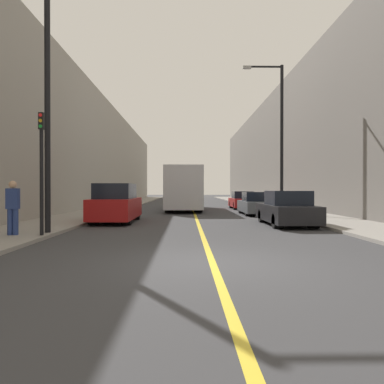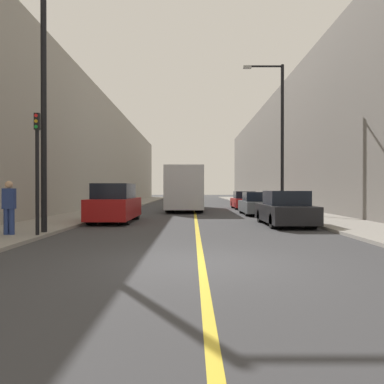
% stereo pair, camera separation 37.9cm
% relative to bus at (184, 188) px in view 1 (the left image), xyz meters
% --- Properties ---
extents(ground_plane, '(200.00, 200.00, 0.00)m').
position_rel_bus_xyz_m(ground_plane, '(0.73, -21.14, -1.71)').
color(ground_plane, '#38383A').
extents(sidewalk_left, '(3.15, 72.00, 0.12)m').
position_rel_bus_xyz_m(sidewalk_left, '(-5.92, 8.86, -1.65)').
color(sidewalk_left, gray).
rests_on(sidewalk_left, ground).
extents(sidewalk_right, '(3.15, 72.00, 0.12)m').
position_rel_bus_xyz_m(sidewalk_right, '(7.38, 8.86, -1.65)').
color(sidewalk_right, gray).
rests_on(sidewalk_right, ground).
extents(building_row_left, '(4.00, 72.00, 10.37)m').
position_rel_bus_xyz_m(building_row_left, '(-9.50, 8.86, 3.48)').
color(building_row_left, gray).
rests_on(building_row_left, ground).
extents(building_row_right, '(4.00, 72.00, 11.54)m').
position_rel_bus_xyz_m(building_row_right, '(10.96, 8.86, 4.07)').
color(building_row_right, '#66605B').
rests_on(building_row_right, ground).
extents(road_center_line, '(0.16, 72.00, 0.01)m').
position_rel_bus_xyz_m(road_center_line, '(0.73, 8.86, -1.70)').
color(road_center_line, gold).
rests_on(road_center_line, ground).
extents(bus, '(2.60, 10.88, 3.19)m').
position_rel_bus_xyz_m(bus, '(0.00, 0.00, 0.00)').
color(bus, silver).
rests_on(bus, ground).
extents(parked_suv_left, '(1.90, 4.92, 1.88)m').
position_rel_bus_xyz_m(parked_suv_left, '(-3.25, -10.93, -0.83)').
color(parked_suv_left, maroon).
rests_on(parked_suv_left, ground).
extents(car_right_near, '(1.87, 4.65, 1.55)m').
position_rel_bus_xyz_m(car_right_near, '(4.66, -12.60, -1.01)').
color(car_right_near, black).
rests_on(car_right_near, ground).
extents(car_right_mid, '(1.79, 4.34, 1.44)m').
position_rel_bus_xyz_m(car_right_mid, '(4.60, -5.70, -1.05)').
color(car_right_mid, '#51565B').
rests_on(car_right_mid, ground).
extents(car_right_far, '(1.76, 4.45, 1.45)m').
position_rel_bus_xyz_m(car_right_far, '(4.77, 1.32, -1.05)').
color(car_right_far, maroon).
rests_on(car_right_far, ground).
extents(street_lamp_left, '(2.52, 0.24, 8.39)m').
position_rel_bus_xyz_m(street_lamp_left, '(-4.45, -16.20, 3.14)').
color(street_lamp_left, black).
rests_on(street_lamp_left, sidewalk_left).
extents(street_lamp_right, '(2.52, 0.24, 9.19)m').
position_rel_bus_xyz_m(street_lamp_right, '(5.92, -6.13, 3.54)').
color(street_lamp_right, black).
rests_on(street_lamp_right, sidewalk_right).
extents(traffic_light, '(0.16, 0.18, 3.99)m').
position_rel_bus_xyz_m(traffic_light, '(-4.54, -17.00, 0.59)').
color(traffic_light, black).
rests_on(traffic_light, sidewalk_left).
extents(pedestrian, '(0.39, 0.25, 1.78)m').
position_rel_bus_xyz_m(pedestrian, '(-5.52, -16.91, -0.67)').
color(pedestrian, navy).
rests_on(pedestrian, sidewalk_left).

